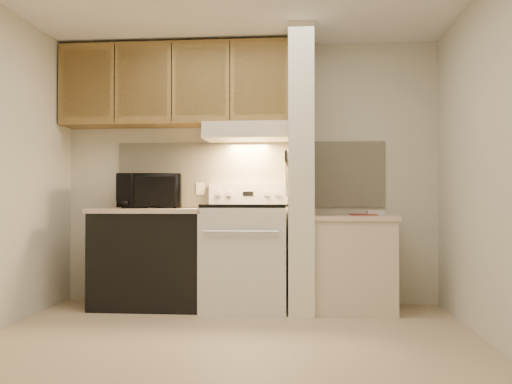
# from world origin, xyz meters

# --- Properties ---
(floor) EXTENTS (3.60, 3.60, 0.00)m
(floor) POSITION_xyz_m (0.00, 0.00, 0.00)
(floor) COLOR #C5AE8B
(floor) RESTS_ON ground
(wall_back) EXTENTS (3.60, 2.50, 0.02)m
(wall_back) POSITION_xyz_m (0.00, 1.50, 1.25)
(wall_back) COLOR beige
(wall_back) RESTS_ON floor
(wall_right) EXTENTS (0.02, 3.00, 2.50)m
(wall_right) POSITION_xyz_m (1.80, 0.00, 1.25)
(wall_right) COLOR beige
(wall_right) RESTS_ON floor
(backsplash) EXTENTS (2.60, 0.02, 0.63)m
(backsplash) POSITION_xyz_m (0.00, 1.49, 1.24)
(backsplash) COLOR beige
(backsplash) RESTS_ON wall_back
(range_body) EXTENTS (0.76, 0.65, 0.92)m
(range_body) POSITION_xyz_m (0.00, 1.16, 0.46)
(range_body) COLOR silver
(range_body) RESTS_ON floor
(oven_window) EXTENTS (0.50, 0.01, 0.30)m
(oven_window) POSITION_xyz_m (0.00, 0.84, 0.50)
(oven_window) COLOR black
(oven_window) RESTS_ON range_body
(oven_handle) EXTENTS (0.65, 0.02, 0.02)m
(oven_handle) POSITION_xyz_m (0.00, 0.80, 0.72)
(oven_handle) COLOR silver
(oven_handle) RESTS_ON range_body
(cooktop) EXTENTS (0.74, 0.64, 0.03)m
(cooktop) POSITION_xyz_m (0.00, 1.16, 0.94)
(cooktop) COLOR black
(cooktop) RESTS_ON range_body
(range_backguard) EXTENTS (0.76, 0.08, 0.20)m
(range_backguard) POSITION_xyz_m (0.00, 1.44, 1.05)
(range_backguard) COLOR silver
(range_backguard) RESTS_ON range_body
(range_display) EXTENTS (0.10, 0.01, 0.04)m
(range_display) POSITION_xyz_m (0.00, 1.40, 1.05)
(range_display) COLOR black
(range_display) RESTS_ON range_backguard
(range_knob_left_outer) EXTENTS (0.05, 0.02, 0.05)m
(range_knob_left_outer) POSITION_xyz_m (-0.28, 1.40, 1.05)
(range_knob_left_outer) COLOR silver
(range_knob_left_outer) RESTS_ON range_backguard
(range_knob_left_inner) EXTENTS (0.05, 0.02, 0.05)m
(range_knob_left_inner) POSITION_xyz_m (-0.18, 1.40, 1.05)
(range_knob_left_inner) COLOR silver
(range_knob_left_inner) RESTS_ON range_backguard
(range_knob_right_inner) EXTENTS (0.05, 0.02, 0.05)m
(range_knob_right_inner) POSITION_xyz_m (0.18, 1.40, 1.05)
(range_knob_right_inner) COLOR silver
(range_knob_right_inner) RESTS_ON range_backguard
(range_knob_right_outer) EXTENTS (0.05, 0.02, 0.05)m
(range_knob_right_outer) POSITION_xyz_m (0.28, 1.40, 1.05)
(range_knob_right_outer) COLOR silver
(range_knob_right_outer) RESTS_ON range_backguard
(dishwasher_front) EXTENTS (1.00, 0.63, 0.87)m
(dishwasher_front) POSITION_xyz_m (-0.88, 1.17, 0.43)
(dishwasher_front) COLOR black
(dishwasher_front) RESTS_ON floor
(left_countertop) EXTENTS (1.04, 0.67, 0.04)m
(left_countertop) POSITION_xyz_m (-0.88, 1.17, 0.89)
(left_countertop) COLOR beige
(left_countertop) RESTS_ON dishwasher_front
(spoon_rest) EXTENTS (0.25, 0.12, 0.02)m
(spoon_rest) POSITION_xyz_m (-1.10, 1.36, 0.92)
(spoon_rest) COLOR black
(spoon_rest) RESTS_ON left_countertop
(teal_jar) EXTENTS (0.11, 0.11, 0.10)m
(teal_jar) POSITION_xyz_m (-0.83, 1.39, 0.96)
(teal_jar) COLOR #275F5E
(teal_jar) RESTS_ON left_countertop
(outlet) EXTENTS (0.08, 0.01, 0.12)m
(outlet) POSITION_xyz_m (-0.48, 1.48, 1.10)
(outlet) COLOR beige
(outlet) RESTS_ON backsplash
(microwave) EXTENTS (0.66, 0.51, 0.33)m
(microwave) POSITION_xyz_m (-0.93, 1.31, 1.07)
(microwave) COLOR black
(microwave) RESTS_ON left_countertop
(partition_pillar) EXTENTS (0.22, 0.70, 2.50)m
(partition_pillar) POSITION_xyz_m (0.51, 1.15, 1.25)
(partition_pillar) COLOR white
(partition_pillar) RESTS_ON floor
(pillar_trim) EXTENTS (0.01, 0.70, 0.04)m
(pillar_trim) POSITION_xyz_m (0.39, 1.15, 1.30)
(pillar_trim) COLOR olive
(pillar_trim) RESTS_ON partition_pillar
(knife_strip) EXTENTS (0.02, 0.42, 0.04)m
(knife_strip) POSITION_xyz_m (0.39, 1.10, 1.32)
(knife_strip) COLOR black
(knife_strip) RESTS_ON partition_pillar
(knife_blade_a) EXTENTS (0.01, 0.03, 0.16)m
(knife_blade_a) POSITION_xyz_m (0.38, 0.95, 1.22)
(knife_blade_a) COLOR silver
(knife_blade_a) RESTS_ON knife_strip
(knife_handle_a) EXTENTS (0.02, 0.02, 0.10)m
(knife_handle_a) POSITION_xyz_m (0.38, 0.93, 1.37)
(knife_handle_a) COLOR black
(knife_handle_a) RESTS_ON knife_strip
(knife_blade_b) EXTENTS (0.01, 0.04, 0.18)m
(knife_blade_b) POSITION_xyz_m (0.38, 1.03, 1.21)
(knife_blade_b) COLOR silver
(knife_blade_b) RESTS_ON knife_strip
(knife_handle_b) EXTENTS (0.02, 0.02, 0.10)m
(knife_handle_b) POSITION_xyz_m (0.38, 1.03, 1.37)
(knife_handle_b) COLOR black
(knife_handle_b) RESTS_ON knife_strip
(knife_blade_c) EXTENTS (0.01, 0.04, 0.20)m
(knife_blade_c) POSITION_xyz_m (0.38, 1.10, 1.20)
(knife_blade_c) COLOR silver
(knife_blade_c) RESTS_ON knife_strip
(knife_handle_c) EXTENTS (0.02, 0.02, 0.10)m
(knife_handle_c) POSITION_xyz_m (0.38, 1.09, 1.37)
(knife_handle_c) COLOR black
(knife_handle_c) RESTS_ON knife_strip
(knife_blade_d) EXTENTS (0.01, 0.04, 0.16)m
(knife_blade_d) POSITION_xyz_m (0.38, 1.17, 1.22)
(knife_blade_d) COLOR silver
(knife_blade_d) RESTS_ON knife_strip
(knife_handle_d) EXTENTS (0.02, 0.02, 0.10)m
(knife_handle_d) POSITION_xyz_m (0.38, 1.18, 1.37)
(knife_handle_d) COLOR black
(knife_handle_d) RESTS_ON knife_strip
(knife_blade_e) EXTENTS (0.01, 0.04, 0.18)m
(knife_blade_e) POSITION_xyz_m (0.38, 1.27, 1.21)
(knife_blade_e) COLOR silver
(knife_blade_e) RESTS_ON knife_strip
(knife_handle_e) EXTENTS (0.02, 0.02, 0.10)m
(knife_handle_e) POSITION_xyz_m (0.38, 1.25, 1.37)
(knife_handle_e) COLOR black
(knife_handle_e) RESTS_ON knife_strip
(oven_mitt) EXTENTS (0.03, 0.10, 0.23)m
(oven_mitt) POSITION_xyz_m (0.38, 1.32, 1.14)
(oven_mitt) COLOR slate
(oven_mitt) RESTS_ON partition_pillar
(right_cab_base) EXTENTS (0.70, 0.60, 0.81)m
(right_cab_base) POSITION_xyz_m (0.97, 1.15, 0.40)
(right_cab_base) COLOR beige
(right_cab_base) RESTS_ON floor
(right_countertop) EXTENTS (0.74, 0.64, 0.04)m
(right_countertop) POSITION_xyz_m (0.97, 1.15, 0.83)
(right_countertop) COLOR beige
(right_countertop) RESTS_ON right_cab_base
(red_folder) EXTENTS (0.24, 0.31, 0.01)m
(red_folder) POSITION_xyz_m (1.07, 1.25, 0.85)
(red_folder) COLOR maroon
(red_folder) RESTS_ON right_countertop
(white_box) EXTENTS (0.17, 0.12, 0.04)m
(white_box) POSITION_xyz_m (1.19, 1.33, 0.87)
(white_box) COLOR white
(white_box) RESTS_ON right_countertop
(range_hood) EXTENTS (0.78, 0.44, 0.15)m
(range_hood) POSITION_xyz_m (0.00, 1.28, 1.62)
(range_hood) COLOR beige
(range_hood) RESTS_ON upper_cabinets
(hood_lip) EXTENTS (0.78, 0.04, 0.06)m
(hood_lip) POSITION_xyz_m (0.00, 1.07, 1.58)
(hood_lip) COLOR beige
(hood_lip) RESTS_ON range_hood
(upper_cabinets) EXTENTS (2.18, 0.33, 0.77)m
(upper_cabinets) POSITION_xyz_m (-0.69, 1.32, 2.08)
(upper_cabinets) COLOR olive
(upper_cabinets) RESTS_ON wall_back
(cab_door_a) EXTENTS (0.46, 0.01, 0.63)m
(cab_door_a) POSITION_xyz_m (-1.51, 1.17, 2.08)
(cab_door_a) COLOR olive
(cab_door_a) RESTS_ON upper_cabinets
(cab_gap_a) EXTENTS (0.01, 0.01, 0.73)m
(cab_gap_a) POSITION_xyz_m (-1.23, 1.16, 2.08)
(cab_gap_a) COLOR black
(cab_gap_a) RESTS_ON upper_cabinets
(cab_door_b) EXTENTS (0.46, 0.01, 0.63)m
(cab_door_b) POSITION_xyz_m (-0.96, 1.17, 2.08)
(cab_door_b) COLOR olive
(cab_door_b) RESTS_ON upper_cabinets
(cab_gap_b) EXTENTS (0.01, 0.01, 0.73)m
(cab_gap_b) POSITION_xyz_m (-0.69, 1.16, 2.08)
(cab_gap_b) COLOR black
(cab_gap_b) RESTS_ON upper_cabinets
(cab_door_c) EXTENTS (0.46, 0.01, 0.63)m
(cab_door_c) POSITION_xyz_m (-0.42, 1.17, 2.08)
(cab_door_c) COLOR olive
(cab_door_c) RESTS_ON upper_cabinets
(cab_gap_c) EXTENTS (0.01, 0.01, 0.73)m
(cab_gap_c) POSITION_xyz_m (-0.14, 1.16, 2.08)
(cab_gap_c) COLOR black
(cab_gap_c) RESTS_ON upper_cabinets
(cab_door_d) EXTENTS (0.46, 0.01, 0.63)m
(cab_door_d) POSITION_xyz_m (0.13, 1.17, 2.08)
(cab_door_d) COLOR olive
(cab_door_d) RESTS_ON upper_cabinets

